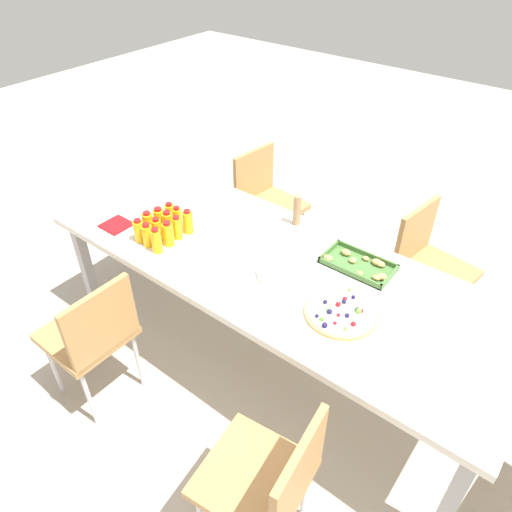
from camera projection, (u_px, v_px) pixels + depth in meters
The scene contains 23 objects.
ground_plane at pixel (269, 356), 2.91m from camera, with size 12.00×12.00×0.00m, color #B2A899.
party_table at pixel (271, 270), 2.49m from camera, with size 2.53×0.92×0.74m.
chair_far_right at pixel (428, 261), 2.85m from camera, with size 0.45×0.45×0.83m.
chair_near_left at pixel (93, 333), 2.39m from camera, with size 0.40×0.40×0.83m.
chair_near_right at pixel (269, 479), 1.79m from camera, with size 0.45×0.45×0.83m.
chair_far_left at pixel (265, 197), 3.43m from camera, with size 0.44×0.44×0.83m.
juice_bottle_0 at pixel (139, 231), 2.56m from camera, with size 0.06×0.06×0.14m.
juice_bottle_1 at pixel (148, 235), 2.53m from camera, with size 0.06×0.06×0.14m.
juice_bottle_2 at pixel (157, 241), 2.48m from camera, with size 0.05×0.05×0.15m.
juice_bottle_3 at pixel (148, 224), 2.61m from camera, with size 0.06×0.06×0.15m.
juice_bottle_4 at pixel (157, 230), 2.57m from camera, with size 0.05×0.05×0.14m.
juice_bottle_5 at pixel (168, 234), 2.53m from camera, with size 0.06×0.06×0.15m.
juice_bottle_6 at pixel (159, 219), 2.66m from camera, with size 0.06×0.06×0.13m.
juice_bottle_7 at pixel (168, 223), 2.62m from camera, with size 0.06×0.06×0.14m.
juice_bottle_8 at pixel (177, 228), 2.58m from camera, with size 0.05×0.05×0.14m.
juice_bottle_9 at pixel (170, 214), 2.70m from camera, with size 0.06×0.06×0.13m.
juice_bottle_10 at pixel (177, 218), 2.67m from camera, with size 0.05×0.05×0.13m.
juice_bottle_11 at pixel (188, 222), 2.63m from camera, with size 0.06×0.06×0.14m.
fruit_pizza at pixel (341, 312), 2.14m from camera, with size 0.34×0.34×0.05m.
snack_tray at pixel (359, 264), 2.42m from camera, with size 0.36×0.20×0.04m.
plate_stack at pixel (278, 272), 2.37m from camera, with size 0.22×0.22×0.02m.
napkin_stack at pixel (116, 225), 2.71m from camera, with size 0.15×0.15×0.01m, color red.
cardboard_tube at pixel (297, 210), 2.68m from camera, with size 0.04×0.04×0.18m, color #9E7A56.
Camera 1 is at (1.12, -1.56, 2.27)m, focal length 33.28 mm.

